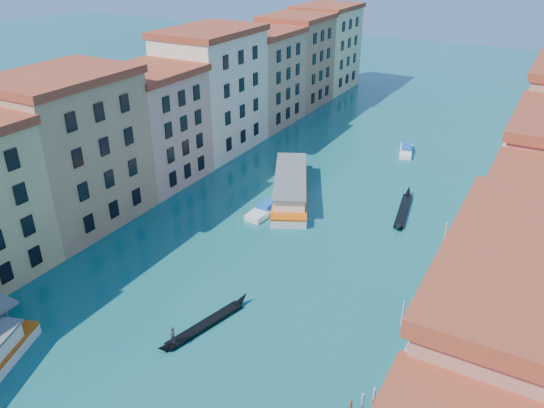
{
  "coord_description": "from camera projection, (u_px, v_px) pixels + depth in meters",
  "views": [
    {
      "loc": [
        27.49,
        -3.53,
        34.6
      ],
      "look_at": [
        0.99,
        43.94,
        7.01
      ],
      "focal_mm": 35.0,
      "sensor_mm": 36.0,
      "label": 1
    }
  ],
  "objects": [
    {
      "name": "left_bank_palazzos",
      "position": [
        191.0,
        104.0,
        87.62
      ],
      "size": [
        12.8,
        128.4,
        21.0
      ],
      "color": "#BEB289",
      "rests_on": "ground"
    },
    {
      "name": "quay",
      "position": [
        485.0,
        220.0,
        71.18
      ],
      "size": [
        4.0,
        140.0,
        1.0
      ],
      "primitive_type": "cube",
      "color": "gray",
      "rests_on": "ground"
    },
    {
      "name": "mooring_poles_right",
      "position": [
        374.0,
        386.0,
        43.89
      ],
      "size": [
        1.44,
        54.24,
        3.2
      ],
      "color": "#543B1C",
      "rests_on": "ground"
    },
    {
      "name": "vaporetto_far",
      "position": [
        290.0,
        185.0,
        78.78
      ],
      "size": [
        13.67,
        21.21,
        3.16
      ],
      "rotation": [
        0.0,
        0.0,
        0.45
      ],
      "color": "silver",
      "rests_on": "ground"
    },
    {
      "name": "gondola_fore",
      "position": [
        205.0,
        323.0,
        52.3
      ],
      "size": [
        3.86,
        11.75,
        2.38
      ],
      "rotation": [
        0.0,
        0.0,
        -0.25
      ],
      "color": "black",
      "rests_on": "ground"
    },
    {
      "name": "gondola_far",
      "position": [
        403.0,
        209.0,
        74.22
      ],
      "size": [
        3.17,
        13.34,
        1.89
      ],
      "rotation": [
        0.0,
        0.0,
        0.16
      ],
      "color": "black",
      "rests_on": "ground"
    },
    {
      "name": "motorboat_mid",
      "position": [
        266.0,
        208.0,
        73.95
      ],
      "size": [
        2.67,
        7.35,
        1.5
      ],
      "rotation": [
        0.0,
        0.0,
        -0.06
      ],
      "color": "silver",
      "rests_on": "ground"
    },
    {
      "name": "motorboat_far",
      "position": [
        406.0,
        150.0,
        94.17
      ],
      "size": [
        3.56,
        6.71,
        1.33
      ],
      "rotation": [
        0.0,
        0.0,
        0.25
      ],
      "color": "white",
      "rests_on": "ground"
    }
  ]
}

